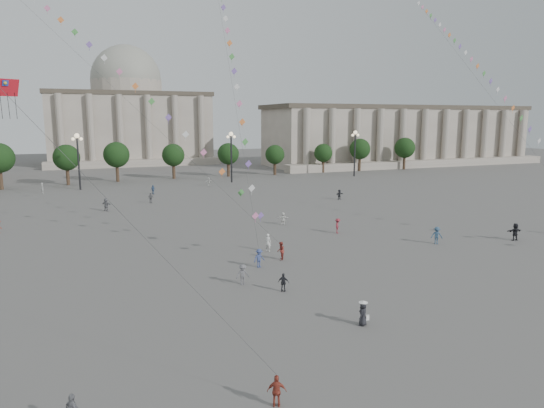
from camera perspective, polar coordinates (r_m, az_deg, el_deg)
name	(u,v)px	position (r m, az deg, el deg)	size (l,w,h in m)	color
ground	(318,314)	(34.43, 5.49, -12.77)	(360.00, 360.00, 0.00)	#4E4C49
hall_east	(400,135)	(151.53, 14.83, 7.80)	(84.00, 26.22, 17.20)	gray
hall_central	(129,116)	(158.11, -16.52, 9.91)	(48.30, 34.30, 35.50)	gray
tree_row	(154,156)	(107.50, -13.77, 5.48)	(137.12, 5.12, 8.00)	#3B2D1D
lamp_post_mid_west	(78,151)	(98.39, -21.88, 5.80)	(2.00, 0.90, 10.65)	#262628
lamp_post_mid_east	(231,148)	(102.75, -4.82, 6.62)	(2.00, 0.90, 10.65)	#262628
lamp_post_far_east	(355,145)	(115.04, 9.74, 6.87)	(2.00, 0.90, 10.65)	#262628
person_crowd_0	(153,190)	(89.41, -13.83, 1.66)	(0.96, 0.40, 1.63)	#3A5783
person_crowd_3	(515,232)	(60.07, 26.70, -2.94)	(1.80, 0.57, 1.94)	black
person_crowd_4	(209,182)	(98.10, -7.46, 2.63)	(1.66, 0.53, 1.79)	silver
person_crowd_6	(243,274)	(39.75, -3.47, -8.28)	(1.10, 0.63, 1.70)	#5D5C61
person_crowd_7	(283,218)	(61.65, 1.32, -1.71)	(1.49, 0.47, 1.61)	white
person_crowd_8	(338,226)	(57.56, 7.74, -2.56)	(1.14, 0.66, 1.77)	maroon
person_crowd_9	(339,195)	(81.67, 7.94, 1.11)	(1.57, 0.50, 1.69)	black
person_crowd_10	(42,188)	(97.15, -25.40, 1.71)	(0.70, 0.46, 1.91)	#AFAFAB
person_crowd_12	(106,205)	(74.77, -18.93, -0.06)	(1.78, 0.57, 1.92)	slate
person_crowd_13	(268,242)	(49.32, -0.49, -4.54)	(0.67, 0.44, 1.85)	silver
person_crowd_14	(437,235)	(55.07, 18.81, -3.52)	(1.22, 0.70, 1.89)	#2E4C69
person_crowd_16	(151,198)	(79.82, -14.10, 0.70)	(0.99, 0.41, 1.69)	#5A5B5E
tourist_0	(277,391)	(24.20, 0.57, -21.14)	(0.91, 0.38, 1.56)	#9D3B2A
tourist_1	(284,282)	(38.18, 1.36, -9.21)	(0.87, 0.36, 1.48)	#222227
kite_flyer_0	(281,251)	(46.40, 1.04, -5.54)	(0.86, 0.67, 1.76)	maroon
kite_flyer_1	(259,258)	(44.10, -1.52, -6.39)	(1.11, 0.64, 1.73)	#37467D
hat_person	(363,313)	(32.81, 10.67, -12.47)	(0.93, 0.90, 1.69)	black
dragon_kite	(3,101)	(34.00, -29.05, 10.51)	(7.17, 8.11, 23.41)	red
kite_train_west	(62,26)	(64.21, -23.50, 18.62)	(34.58, 41.12, 68.32)	#3F3F3F
kite_train_east	(481,74)	(75.34, 23.35, 13.90)	(12.91, 44.65, 57.78)	#3F3F3F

